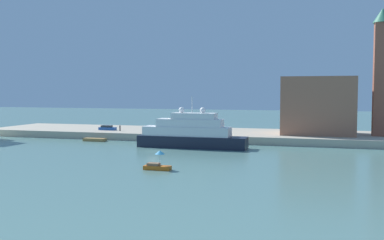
% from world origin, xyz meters
% --- Properties ---
extents(ground, '(400.00, 400.00, 0.00)m').
position_xyz_m(ground, '(0.00, 0.00, 0.00)').
color(ground, slate).
extents(quay_dock, '(110.00, 23.56, 1.77)m').
position_xyz_m(quay_dock, '(0.00, 27.78, 0.88)').
color(quay_dock, '#ADA38E').
rests_on(quay_dock, ground).
extents(large_yacht, '(23.39, 4.72, 10.90)m').
position_xyz_m(large_yacht, '(5.55, 7.55, 2.98)').
color(large_yacht, black).
rests_on(large_yacht, ground).
extents(small_motorboat, '(4.16, 1.58, 2.98)m').
position_xyz_m(small_motorboat, '(8.38, -19.51, 0.92)').
color(small_motorboat, '#C66019').
rests_on(small_motorboat, ground).
extents(work_barge, '(5.44, 1.98, 0.72)m').
position_xyz_m(work_barge, '(-20.09, 12.94, 0.36)').
color(work_barge, olive).
rests_on(work_barge, ground).
extents(harbor_building, '(16.73, 12.58, 13.62)m').
position_xyz_m(harbor_building, '(31.35, 27.52, 8.58)').
color(harbor_building, '#9E664C').
rests_on(harbor_building, quay_dock).
extents(bell_tower, '(4.14, 4.14, 28.94)m').
position_xyz_m(bell_tower, '(44.96, 27.19, 17.16)').
color(bell_tower, '#93513D').
rests_on(bell_tower, quay_dock).
extents(parked_car, '(4.51, 1.72, 1.25)m').
position_xyz_m(parked_car, '(-22.04, 23.32, 2.31)').
color(parked_car, '#1E4C99').
rests_on(parked_car, quay_dock).
extents(person_figure, '(0.36, 0.36, 1.62)m').
position_xyz_m(person_figure, '(-17.75, 21.98, 2.51)').
color(person_figure, '#4C4C4C').
rests_on(person_figure, quay_dock).
extents(mooring_bollard, '(0.38, 0.38, 0.67)m').
position_xyz_m(mooring_bollard, '(-0.71, 17.44, 2.10)').
color(mooring_bollard, black).
rests_on(mooring_bollard, quay_dock).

